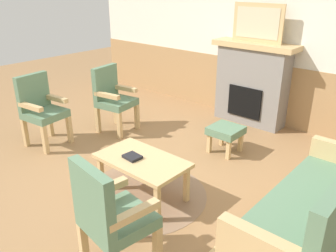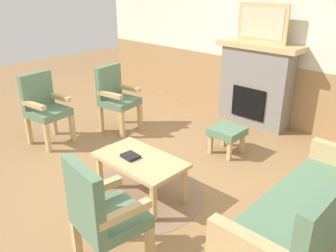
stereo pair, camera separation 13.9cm
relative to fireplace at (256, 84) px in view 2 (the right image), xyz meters
name	(u,v)px [view 2 (the right image)]	position (x,y,z in m)	size (l,w,h in m)	color
ground_plane	(148,177)	(0.00, -2.35, -0.65)	(14.00, 14.00, 0.00)	#997047
wall_back	(269,39)	(0.00, 0.25, 0.66)	(7.20, 0.14, 2.70)	silver
fireplace	(256,84)	(0.00, 0.00, 0.00)	(1.30, 0.44, 1.28)	gray
framed_picture	(262,23)	(0.00, 0.00, 0.91)	(0.80, 0.04, 0.56)	tan
couch	(308,215)	(1.84, -2.30, -0.26)	(0.70, 1.80, 0.98)	tan
coffee_table	(140,163)	(0.20, -2.63, -0.27)	(0.96, 0.56, 0.44)	tan
round_rug	(141,194)	(0.20, -2.63, -0.65)	(1.38, 1.38, 0.01)	#896B51
book_on_table	(130,156)	(0.11, -2.69, -0.20)	(0.18, 0.14, 0.03)	black
footstool	(227,133)	(0.30, -1.18, -0.37)	(0.40, 0.40, 0.36)	tan
armchair_near_fireplace	(44,106)	(-1.76, -2.63, -0.11)	(0.54, 0.54, 0.98)	tan
armchair_by_window_left	(116,96)	(-1.40, -1.66, -0.11)	(0.55, 0.55, 0.98)	tan
armchair_front_left	(102,213)	(0.77, -3.53, -0.11)	(0.54, 0.54, 0.98)	tan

